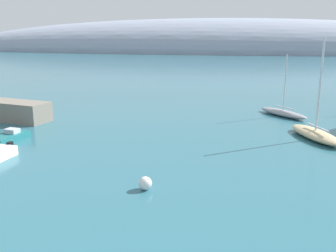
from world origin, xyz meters
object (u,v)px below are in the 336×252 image
at_px(sailboat_sand_mid_mooring, 315,133).
at_px(motorboat_teal_alongside_breakwater, 8,137).
at_px(sailboat_grey_near_shore, 283,113).
at_px(mooring_buoy_white, 145,183).

distance_m(sailboat_sand_mid_mooring, motorboat_teal_alongside_breakwater, 28.53).
height_order(sailboat_grey_near_shore, sailboat_sand_mid_mooring, sailboat_sand_mid_mooring).
bearing_deg(sailboat_grey_near_shore, sailboat_sand_mid_mooring, 150.57).
distance_m(sailboat_grey_near_shore, motorboat_teal_alongside_breakwater, 30.39).
bearing_deg(mooring_buoy_white, sailboat_grey_near_shore, 67.35).
height_order(motorboat_teal_alongside_breakwater, mooring_buoy_white, motorboat_teal_alongside_breakwater).
bearing_deg(sailboat_sand_mid_mooring, motorboat_teal_alongside_breakwater, 80.03).
bearing_deg(motorboat_teal_alongside_breakwater, sailboat_grey_near_shore, -49.43).
relative_size(sailboat_sand_mid_mooring, motorboat_teal_alongside_breakwater, 2.09).
distance_m(sailboat_grey_near_shore, mooring_buoy_white, 26.63).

